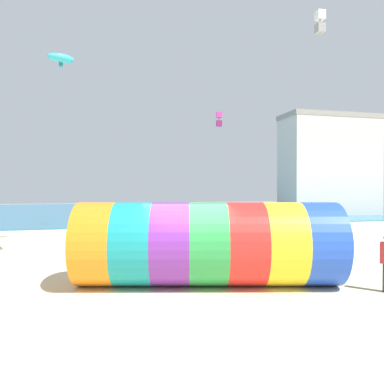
% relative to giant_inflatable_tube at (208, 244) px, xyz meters
% --- Properties ---
extents(ground_plane, '(120.00, 120.00, 0.00)m').
position_rel_giant_inflatable_tube_xyz_m(ground_plane, '(-0.77, -0.20, -1.27)').
color(ground_plane, beige).
extents(sea, '(120.00, 40.00, 0.10)m').
position_rel_giant_inflatable_tube_xyz_m(sea, '(-0.77, 36.71, -1.22)').
color(sea, teal).
rests_on(sea, ground).
extents(giant_inflatable_tube, '(8.28, 4.30, 2.53)m').
position_rel_giant_inflatable_tube_xyz_m(giant_inflatable_tube, '(0.00, 0.00, 0.00)').
color(giant_inflatable_tube, orange).
rests_on(giant_inflatable_tube, ground).
extents(kite_magenta_box, '(0.34, 0.34, 0.86)m').
position_rel_giant_inflatable_tube_xyz_m(kite_magenta_box, '(3.34, 9.23, 5.57)').
color(kite_magenta_box, '#D1339E').
extents(kite_white_box, '(0.41, 0.41, 1.14)m').
position_rel_giant_inflatable_tube_xyz_m(kite_white_box, '(7.29, 5.40, 9.84)').
color(kite_white_box, white).
extents(kite_cyan_parafoil, '(1.45, 1.01, 0.75)m').
position_rel_giant_inflatable_tube_xyz_m(kite_cyan_parafoil, '(-5.09, 8.68, 8.14)').
color(kite_cyan_parafoil, '#2DB2C6').
extents(promenade_building, '(10.21, 4.26, 10.61)m').
position_rel_giant_inflatable_tube_xyz_m(promenade_building, '(20.45, 24.06, 4.05)').
color(promenade_building, beige).
rests_on(promenade_building, ground).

